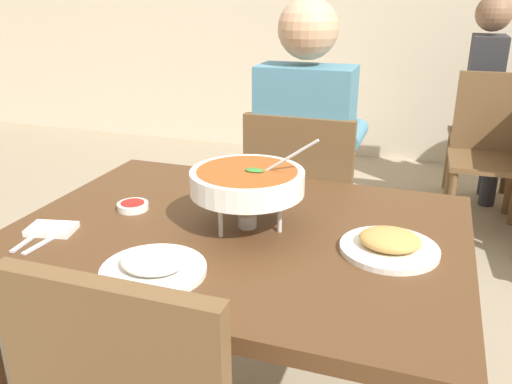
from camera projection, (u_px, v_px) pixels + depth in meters
dining_table_main at (238, 264)px, 1.45m from camera, size 1.19×0.89×0.73m
chair_diner_main at (303, 206)px, 2.14m from camera, size 0.44×0.44×0.90m
diner_main at (306, 148)px, 2.09m from camera, size 0.40×0.45×1.31m
curry_bowl at (247, 182)px, 1.38m from camera, size 0.33×0.30×0.26m
rice_plate at (153, 265)px, 1.18m from camera, size 0.24×0.24×0.06m
appetizer_plate at (390, 244)px, 1.28m from camera, size 0.24×0.24×0.06m
sauce_dish at (133, 206)px, 1.53m from camera, size 0.09×0.09×0.02m
napkin_folded at (52, 229)px, 1.39m from camera, size 0.13×0.10×0.02m
fork_utensil at (32, 237)px, 1.36m from camera, size 0.03×0.17×0.01m
spoon_utensil at (49, 240)px, 1.34m from camera, size 0.02×0.17×0.01m
chair_bg_left at (503, 127)px, 3.37m from camera, size 0.47×0.47×0.90m
chair_bg_window at (491, 145)px, 2.99m from camera, size 0.45×0.45×0.90m
patron_bg_left at (489, 88)px, 3.35m from camera, size 0.45×0.40×1.31m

